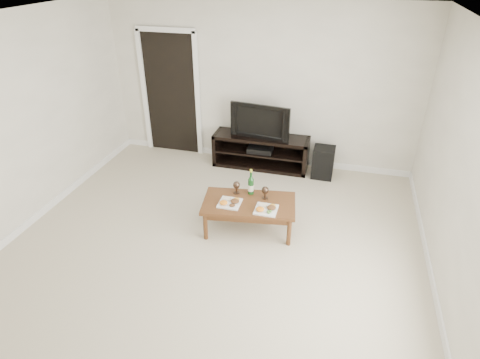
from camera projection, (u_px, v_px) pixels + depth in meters
name	position (u px, v px, depth m)	size (l,w,h in m)	color
floor	(207.00, 261.00, 4.70)	(5.50, 5.50, 0.00)	#BBAF97
back_wall	(261.00, 85.00, 6.38)	(5.00, 0.04, 2.60)	silver
ceiling	(194.00, 24.00, 3.40)	(5.00, 5.50, 0.04)	white
doorway	(171.00, 95.00, 6.84)	(0.90, 0.02, 2.05)	black
media_console	(261.00, 151.00, 6.64)	(1.56, 0.45, 0.55)	black
television	(262.00, 120.00, 6.36)	(0.97, 0.13, 0.56)	black
av_receiver	(260.00, 149.00, 6.60)	(0.40, 0.30, 0.08)	black
subwoofer	(323.00, 162.00, 6.35)	(0.33, 0.33, 0.49)	black
coffee_table	(249.00, 216.00, 5.13)	(1.15, 0.63, 0.42)	#522A16
plate_left	(230.00, 201.00, 4.97)	(0.27, 0.27, 0.07)	white
plate_right	(266.00, 208.00, 4.85)	(0.27, 0.27, 0.07)	white
wine_bottle	(251.00, 182.00, 5.12)	(0.07, 0.07, 0.35)	#103D15
goblet_left	(236.00, 187.00, 5.17)	(0.09, 0.09, 0.17)	#3E2D21
goblet_right	(265.00, 193.00, 5.06)	(0.09, 0.09, 0.17)	#3E2D21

